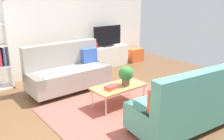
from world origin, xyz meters
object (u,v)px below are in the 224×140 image
at_px(tv_console, 107,56).
at_px(table_book_0, 111,88).
at_px(coffee_table, 119,87).
at_px(bottle_0, 97,45).
at_px(couch_green, 187,105).
at_px(vase_0, 91,46).
at_px(tv, 108,36).
at_px(potted_plant, 126,74).
at_px(storage_trunk, 135,55).
at_px(couch_beige, 68,72).

xyz_separation_m(tv_console, table_book_0, (-1.78, -2.49, 0.12)).
height_order(coffee_table, bottle_0, bottle_0).
relative_size(couch_green, vase_0, 13.15).
distance_m(tv, potted_plant, 2.87).
height_order(storage_trunk, table_book_0, table_book_0).
relative_size(storage_trunk, bottle_0, 2.89).
relative_size(coffee_table, potted_plant, 2.77).
xyz_separation_m(couch_beige, bottle_0, (1.51, 0.99, 0.29)).
relative_size(couch_beige, tv, 1.91).
distance_m(storage_trunk, potted_plant, 3.51).
distance_m(couch_green, bottle_0, 3.93).
height_order(storage_trunk, bottle_0, bottle_0).
xyz_separation_m(coffee_table, table_book_0, (-0.23, -0.05, 0.04)).
distance_m(tv_console, bottle_0, 0.60).
bearing_deg(bottle_0, couch_beige, -146.87).
xyz_separation_m(tv, vase_0, (-0.58, 0.07, -0.24)).
relative_size(tv_console, storage_trunk, 2.69).
bearing_deg(coffee_table, potted_plant, -22.56).
relative_size(storage_trunk, potted_plant, 1.31).
height_order(coffee_table, tv, tv).
xyz_separation_m(couch_beige, tv, (1.94, 1.01, 0.51)).
height_order(tv, bottle_0, tv).
bearing_deg(tv, couch_beige, -152.63).
bearing_deg(couch_beige, vase_0, -142.23).
bearing_deg(potted_plant, tv_console, 60.48).
distance_m(tv_console, potted_plant, 2.89).
height_order(vase_0, bottle_0, bottle_0).
bearing_deg(tv_console, tv, -90.00).
distance_m(couch_beige, bottle_0, 1.83).
bearing_deg(potted_plant, vase_0, 71.85).
distance_m(couch_green, potted_plant, 1.38).
relative_size(tv_console, vase_0, 9.29).
distance_m(couch_green, vase_0, 3.98).
bearing_deg(bottle_0, couch_green, -102.45).
distance_m(couch_green, tv_console, 4.07).
distance_m(tv, storage_trunk, 1.32).
xyz_separation_m(couch_beige, table_book_0, (0.16, -1.47, -0.00)).
xyz_separation_m(tv_console, tv, (-0.00, -0.02, 0.63)).
relative_size(tv_console, potted_plant, 3.52).
height_order(couch_green, storage_trunk, couch_green).
xyz_separation_m(potted_plant, table_book_0, (-0.37, 0.01, -0.21)).
height_order(couch_green, bottle_0, couch_green).
height_order(tv_console, bottle_0, bottle_0).
bearing_deg(tv, coffee_table, -122.65).
bearing_deg(vase_0, storage_trunk, -5.10).
distance_m(table_book_0, vase_0, 2.83).
height_order(tv, storage_trunk, tv).
height_order(table_book_0, vase_0, vase_0).
height_order(storage_trunk, potted_plant, potted_plant).
relative_size(couch_beige, vase_0, 12.65).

